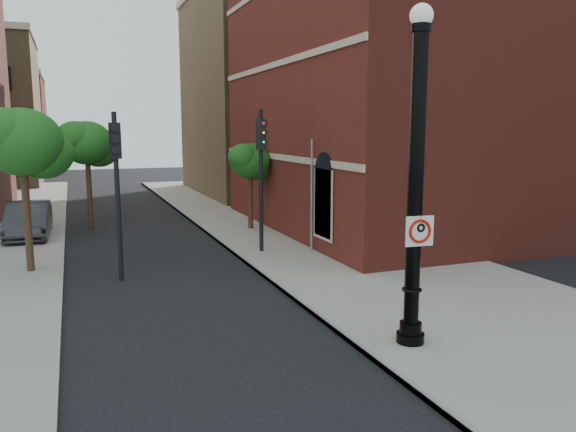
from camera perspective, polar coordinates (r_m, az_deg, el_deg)
name	(u,v)px	position (r m, az deg, el deg)	size (l,w,h in m)	color
ground	(283,379)	(11.17, -0.50, -16.27)	(120.00, 120.00, 0.00)	black
sidewalk_right	(336,249)	(22.19, 4.95, -3.33)	(8.00, 60.00, 0.12)	gray
curb_edge	(240,257)	(20.79, -4.91, -4.14)	(0.10, 60.00, 0.14)	gray
brick_wall_building	(482,98)	(30.58, 19.08, 11.25)	(22.30, 16.30, 12.50)	maroon
bg_building_tan_b	(341,99)	(44.10, 5.39, 11.80)	(22.00, 14.00, 14.00)	olive
lamppost	(415,196)	(12.09, 12.79, 1.96)	(0.61, 0.61, 7.23)	black
no_parking_sign	(420,231)	(12.06, 13.23, -1.48)	(0.64, 0.11, 0.64)	white
parked_car	(29,220)	(26.89, -24.85, -0.38)	(1.68, 4.83, 1.59)	#2A2A2F
traffic_signal_left	(116,168)	(18.04, -17.04, 4.66)	(0.35, 0.44, 5.25)	black
traffic_signal_right	(261,158)	(21.00, -2.75, 5.94)	(0.44, 0.48, 5.44)	black
utility_pole	(312,198)	(21.09, 2.41, 1.88)	(0.09, 0.09, 4.35)	#999999
street_tree_a	(23,144)	(19.90, -25.31, 6.65)	(3.00, 2.71, 5.40)	#352115
street_tree_b	(87,144)	(28.06, -19.70, 6.88)	(2.82, 2.55, 5.09)	#352115
street_tree_c	(250,162)	(26.04, -3.83, 5.48)	(2.26, 2.04, 4.07)	#352115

